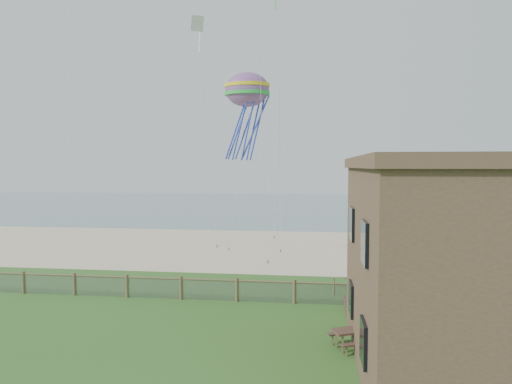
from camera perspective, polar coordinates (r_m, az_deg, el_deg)
ground at (r=18.96m, az=-5.58°, el=-18.65°), size 160.00×160.00×0.00m
sand_beach at (r=39.98m, az=1.43°, el=-6.95°), size 72.00×20.00×0.02m
ocean at (r=83.55m, az=4.45°, el=-1.64°), size 160.00×68.00×0.02m
chainlink_fence at (r=24.37m, az=-2.41°, el=-12.27°), size 36.20×0.20×1.25m
motel_deck at (r=24.90m, az=29.04°, el=-13.06°), size 15.00×2.00×0.50m
picnic_table at (r=19.00m, az=12.46°, el=-17.38°), size 2.31×2.07×0.80m
octopus_kite at (r=35.00m, az=-1.12°, el=9.72°), size 3.90×3.12×7.13m
kite_white at (r=37.16m, az=-7.34°, el=19.32°), size 1.73×1.95×2.38m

